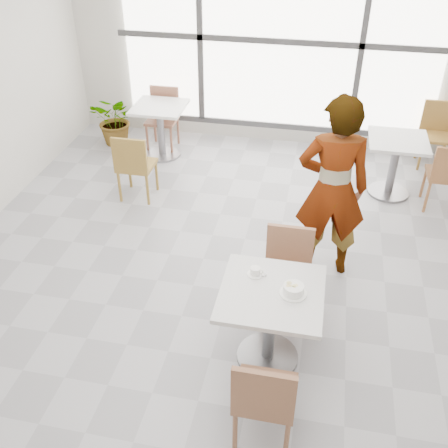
% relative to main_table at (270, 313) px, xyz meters
% --- Properties ---
extents(floor, '(7.00, 7.00, 0.00)m').
position_rel_main_table_xyz_m(floor, '(-0.47, 0.77, -0.52)').
color(floor, '#9E9EA5').
rests_on(floor, ground).
extents(wall_back, '(6.00, 0.00, 6.00)m').
position_rel_main_table_xyz_m(wall_back, '(-0.47, 4.27, 0.98)').
color(wall_back, silver).
rests_on(wall_back, ground).
extents(window, '(4.60, 0.07, 2.52)m').
position_rel_main_table_xyz_m(window, '(-0.47, 4.20, 0.98)').
color(window, white).
rests_on(window, ground).
extents(main_table, '(0.80, 0.80, 0.75)m').
position_rel_main_table_xyz_m(main_table, '(0.00, 0.00, 0.00)').
color(main_table, silver).
rests_on(main_table, ground).
extents(chair_near, '(0.42, 0.42, 0.87)m').
position_rel_main_table_xyz_m(chair_near, '(0.06, -0.78, -0.02)').
color(chair_near, brown).
rests_on(chair_near, ground).
extents(chair_far, '(0.42, 0.42, 0.87)m').
position_rel_main_table_xyz_m(chair_far, '(0.07, 0.62, -0.02)').
color(chair_far, '#9A6648').
rests_on(chair_far, ground).
extents(oatmeal_bowl, '(0.21, 0.21, 0.10)m').
position_rel_main_table_xyz_m(oatmeal_bowl, '(0.16, 0.00, 0.27)').
color(oatmeal_bowl, white).
rests_on(oatmeal_bowl, main_table).
extents(coffee_cup, '(0.16, 0.13, 0.07)m').
position_rel_main_table_xyz_m(coffee_cup, '(-0.15, 0.17, 0.26)').
color(coffee_cup, white).
rests_on(coffee_cup, main_table).
extents(person, '(0.73, 0.52, 1.87)m').
position_rel_main_table_xyz_m(person, '(0.40, 1.33, 0.41)').
color(person, black).
rests_on(person, ground).
extents(bg_table_left, '(0.70, 0.70, 0.75)m').
position_rel_main_table_xyz_m(bg_table_left, '(-1.99, 3.44, -0.04)').
color(bg_table_left, white).
rests_on(bg_table_left, ground).
extents(bg_table_right, '(0.70, 0.70, 0.75)m').
position_rel_main_table_xyz_m(bg_table_right, '(1.15, 3.00, -0.04)').
color(bg_table_right, silver).
rests_on(bg_table_right, ground).
extents(bg_chair_left_near, '(0.42, 0.42, 0.87)m').
position_rel_main_table_xyz_m(bg_chair_left_near, '(-1.94, 2.22, -0.02)').
color(bg_chair_left_near, olive).
rests_on(bg_chair_left_near, ground).
extents(bg_chair_left_far, '(0.42, 0.42, 0.87)m').
position_rel_main_table_xyz_m(bg_chair_left_far, '(-2.05, 3.76, -0.02)').
color(bg_chair_left_far, '#9D624B').
rests_on(bg_chair_left_far, ground).
extents(bg_chair_right_near, '(0.42, 0.42, 0.87)m').
position_rel_main_table_xyz_m(bg_chair_right_near, '(1.73, 2.73, -0.02)').
color(bg_chair_right_near, '#976038').
rests_on(bg_chair_right_near, ground).
extents(bg_chair_right_far, '(0.42, 0.42, 0.87)m').
position_rel_main_table_xyz_m(bg_chair_right_far, '(1.77, 3.98, -0.02)').
color(bg_chair_right_far, olive).
rests_on(bg_chair_right_far, ground).
extents(plant_left, '(0.78, 0.71, 0.76)m').
position_rel_main_table_xyz_m(plant_left, '(-2.75, 3.68, -0.14)').
color(plant_left, '#40853C').
rests_on(plant_left, ground).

